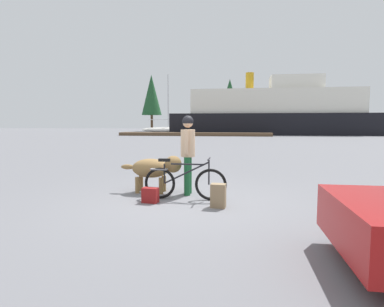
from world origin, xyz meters
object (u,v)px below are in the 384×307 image
at_px(ferry_boat, 275,113).
at_px(sailboat_moored, 168,130).
at_px(handbag_pannier, 150,195).
at_px(person_cyclist, 188,147).
at_px(bicycle, 184,182).
at_px(backpack, 218,196).
at_px(dog, 155,168).

distance_m(ferry_boat, sailboat_moored, 17.47).
distance_m(handbag_pannier, ferry_boat, 39.90).
bearing_deg(person_cyclist, bicycle, -89.72).
relative_size(person_cyclist, ferry_boat, 0.06).
height_order(backpack, ferry_boat, ferry_boat).
xyz_separation_m(bicycle, ferry_boat, (5.80, 38.91, 2.56)).
relative_size(dog, ferry_boat, 0.05).
bearing_deg(ferry_boat, sailboat_moored, 159.96).
distance_m(person_cyclist, ferry_boat, 38.88).
bearing_deg(person_cyclist, backpack, -54.04).
relative_size(person_cyclist, dog, 1.23).
bearing_deg(dog, backpack, -36.05).
height_order(person_cyclist, sailboat_moored, sailboat_moored).
relative_size(backpack, ferry_boat, 0.02).
bearing_deg(ferry_boat, dog, -99.76).
bearing_deg(sailboat_moored, dog, -77.69).
bearing_deg(backpack, handbag_pannier, 173.10).
distance_m(person_cyclist, dog, 0.94).
xyz_separation_m(person_cyclist, sailboat_moored, (-10.45, 44.33, -0.59)).
height_order(person_cyclist, ferry_boat, ferry_boat).
relative_size(dog, backpack, 3.16).
height_order(bicycle, handbag_pannier, bicycle).
height_order(dog, handbag_pannier, dog).
xyz_separation_m(person_cyclist, ferry_boat, (5.81, 38.40, 1.85)).
bearing_deg(bicycle, sailboat_moored, 103.12).
relative_size(person_cyclist, sailboat_moored, 0.19).
xyz_separation_m(bicycle, backpack, (0.76, -0.54, -0.14)).
height_order(backpack, sailboat_moored, sailboat_moored).
bearing_deg(sailboat_moored, bicycle, -76.88).
height_order(bicycle, backpack, bicycle).
xyz_separation_m(person_cyclist, handbag_pannier, (-0.63, -0.88, -0.93)).
relative_size(bicycle, person_cyclist, 0.99).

